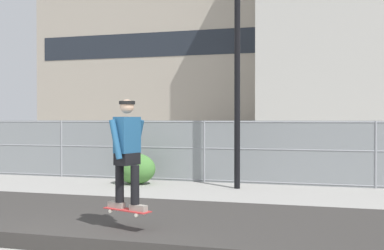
{
  "coord_description": "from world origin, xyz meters",
  "views": [
    {
      "loc": [
        3.19,
        -4.86,
        1.9
      ],
      "look_at": [
        1.09,
        2.95,
        1.79
      ],
      "focal_mm": 42.55,
      "sensor_mm": 36.0,
      "label": 1
    }
  ],
  "objects_px": {
    "shrub_left": "(136,169)",
    "skater": "(127,148)",
    "street_lamp": "(237,26)",
    "skateboard": "(127,210)",
    "parked_car_near": "(85,147)"
  },
  "relations": [
    {
      "from": "parked_car_near",
      "to": "street_lamp",
      "type": "bearing_deg",
      "value": -27.66
    },
    {
      "from": "shrub_left",
      "to": "skater",
      "type": "bearing_deg",
      "value": -69.05
    },
    {
      "from": "parked_car_near",
      "to": "skater",
      "type": "bearing_deg",
      "value": -58.44
    },
    {
      "from": "skateboard",
      "to": "shrub_left",
      "type": "relative_size",
      "value": 0.71
    },
    {
      "from": "skateboard",
      "to": "street_lamp",
      "type": "bearing_deg",
      "value": 83.49
    },
    {
      "from": "skater",
      "to": "parked_car_near",
      "type": "bearing_deg",
      "value": 121.56
    },
    {
      "from": "skater",
      "to": "shrub_left",
      "type": "distance_m",
      "value": 6.52
    },
    {
      "from": "shrub_left",
      "to": "street_lamp",
      "type": "bearing_deg",
      "value": -1.05
    },
    {
      "from": "skateboard",
      "to": "parked_car_near",
      "type": "relative_size",
      "value": 0.18
    },
    {
      "from": "skater",
      "to": "parked_car_near",
      "type": "relative_size",
      "value": 0.36
    },
    {
      "from": "street_lamp",
      "to": "shrub_left",
      "type": "relative_size",
      "value": 6.17
    },
    {
      "from": "shrub_left",
      "to": "skateboard",
      "type": "bearing_deg",
      "value": -69.05
    },
    {
      "from": "shrub_left",
      "to": "parked_car_near",
      "type": "bearing_deg",
      "value": 136.01
    },
    {
      "from": "skater",
      "to": "street_lamp",
      "type": "xyz_separation_m",
      "value": [
        0.68,
        5.96,
        2.95
      ]
    },
    {
      "from": "parked_car_near",
      "to": "skateboard",
      "type": "bearing_deg",
      "value": -58.44
    }
  ]
}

